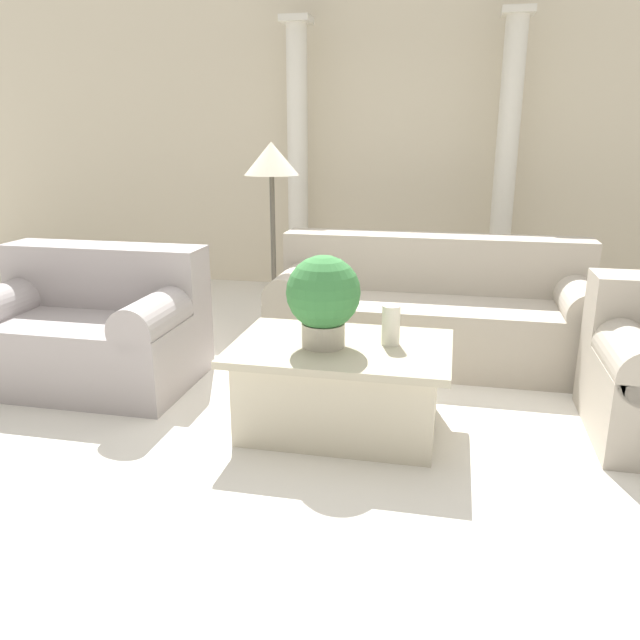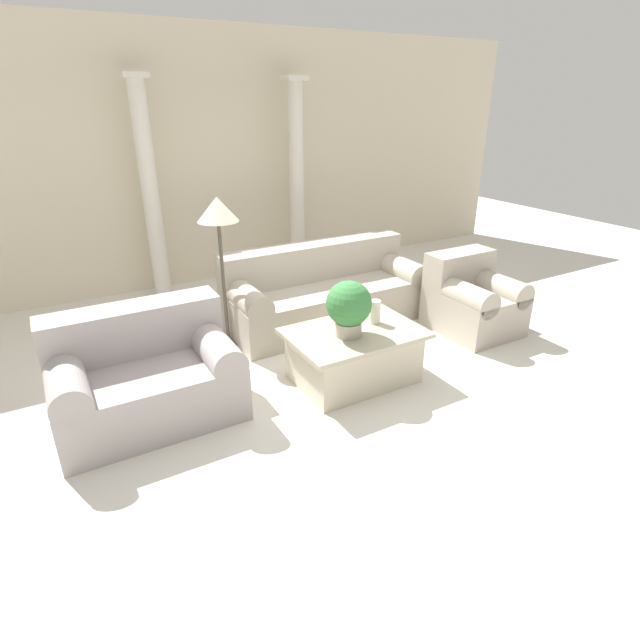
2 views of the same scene
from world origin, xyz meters
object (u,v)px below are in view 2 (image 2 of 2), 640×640
at_px(coffee_table, 354,355).
at_px(potted_plant, 349,306).
at_px(sofa_long, 324,292).
at_px(armchair, 472,298).
at_px(loveseat, 145,375).
at_px(floor_lamp, 218,220).

relative_size(coffee_table, potted_plant, 2.40).
xyz_separation_m(sofa_long, armchair, (1.29, -0.98, 0.01)).
distance_m(loveseat, floor_lamp, 1.62).
bearing_deg(coffee_table, armchair, 9.46).
bearing_deg(potted_plant, coffee_table, 22.96).
distance_m(sofa_long, floor_lamp, 1.50).
bearing_deg(loveseat, sofa_long, 22.61).
bearing_deg(loveseat, armchair, -1.37).
relative_size(sofa_long, loveseat, 1.62).
bearing_deg(armchair, coffee_table, -170.54).
distance_m(sofa_long, coffee_table, 1.34).
height_order(potted_plant, floor_lamp, floor_lamp).
xyz_separation_m(potted_plant, floor_lamp, (-0.65, 1.29, 0.54)).
relative_size(sofa_long, potted_plant, 4.56).
xyz_separation_m(floor_lamp, armchair, (2.45, -0.96, -0.94)).
height_order(sofa_long, potted_plant, potted_plant).
relative_size(loveseat, floor_lamp, 0.91).
distance_m(loveseat, armchair, 3.44).
height_order(sofa_long, armchair, sofa_long).
relative_size(loveseat, armchair, 1.58).
xyz_separation_m(loveseat, coffee_table, (1.73, -0.37, -0.11)).
height_order(potted_plant, armchair, potted_plant).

